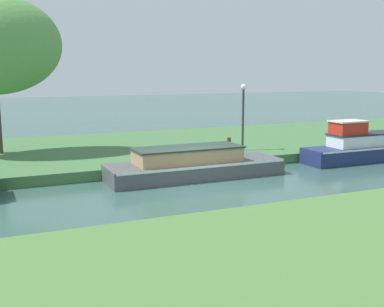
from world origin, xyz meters
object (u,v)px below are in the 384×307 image
Objects in this scene: mooring_post_near at (229,147)px; slate_narrowboat at (193,165)px; navy_cruiser at (382,146)px; lamp_post at (243,109)px; mooring_post_far at (164,154)px.

slate_narrowboat is at bearing -150.55° from mooring_post_near.
lamp_post reaches higher than navy_cruiser.
lamp_post is 3.55× the size of mooring_post_near.
mooring_post_far is at bearing 173.12° from navy_cruiser.
slate_narrowboat is 2.25× the size of lamp_post.
navy_cruiser is 12.20× the size of mooring_post_far.
mooring_post_near is at bearing 29.45° from slate_narrowboat.
navy_cruiser is at bearing -6.88° from mooring_post_far.
navy_cruiser is 6.36m from lamp_post.
lamp_post is at bearing 17.13° from mooring_post_far.
lamp_post is 2.35m from mooring_post_near.
navy_cruiser is 9.88m from mooring_post_far.
mooring_post_far is (-0.70, 1.18, 0.24)m from slate_narrowboat.
slate_narrowboat is 4.60m from lamp_post.
slate_narrowboat is 8.00× the size of mooring_post_near.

